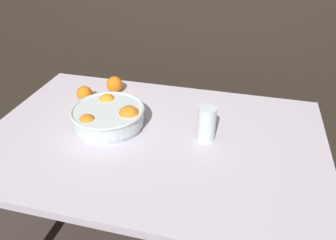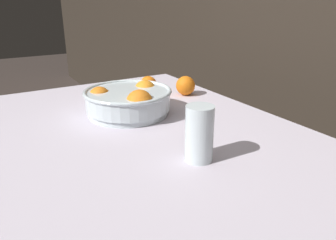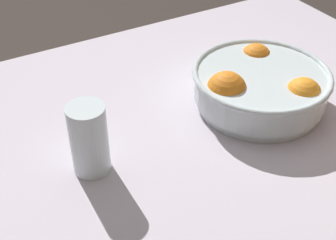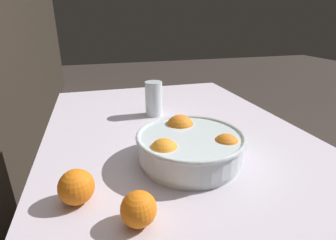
{
  "view_description": "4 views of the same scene",
  "coord_description": "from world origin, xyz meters",
  "views": [
    {
      "loc": [
        0.3,
        -0.96,
        1.44
      ],
      "look_at": [
        0.04,
        0.06,
        0.77
      ],
      "focal_mm": 35.0,
      "sensor_mm": 36.0,
      "label": 1
    },
    {
      "loc": [
        0.76,
        -0.38,
        1.09
      ],
      "look_at": [
        0.03,
        0.05,
        0.77
      ],
      "focal_mm": 35.0,
      "sensor_mm": 36.0,
      "label": 2
    },
    {
      "loc": [
        0.38,
        0.63,
        1.3
      ],
      "look_at": [
        0.04,
        0.03,
        0.77
      ],
      "focal_mm": 50.0,
      "sensor_mm": 36.0,
      "label": 3
    },
    {
      "loc": [
        -0.76,
        0.25,
        1.09
      ],
      "look_at": [
        -0.02,
        0.04,
        0.78
      ],
      "focal_mm": 28.0,
      "sensor_mm": 36.0,
      "label": 4
    }
  ],
  "objects": [
    {
      "name": "juice_glass",
      "position": [
        0.19,
        0.03,
        0.78
      ],
      "size": [
        0.07,
        0.07,
        0.13
      ],
      "color": "#F4A314",
      "rests_on": "dining_table"
    },
    {
      "name": "fruit_bowl",
      "position": [
        -0.18,
        0.02,
        0.77
      ],
      "size": [
        0.29,
        0.29,
        0.1
      ],
      "color": "silver",
      "rests_on": "dining_table"
    },
    {
      "name": "dining_table",
      "position": [
        0.0,
        0.0,
        0.64
      ],
      "size": [
        1.28,
        0.85,
        0.72
      ],
      "color": "silver",
      "rests_on": "ground_plane"
    }
  ]
}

